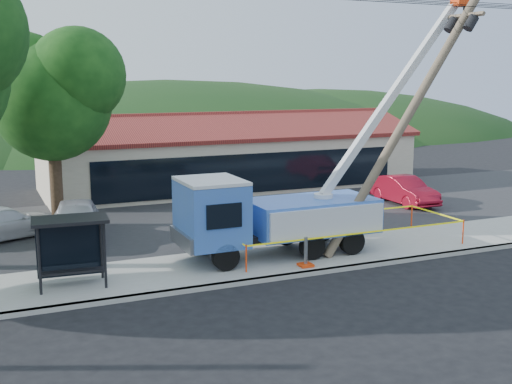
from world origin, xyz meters
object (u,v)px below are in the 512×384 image
at_px(leaning_pole, 410,112).
at_px(car_white, 4,241).
at_px(car_silver, 78,243).
at_px(bus_shelter, 70,235).
at_px(car_red, 403,206).
at_px(utility_truck, 275,211).

xyz_separation_m(leaning_pole, car_white, (-14.42, 7.96, -5.46)).
bearing_deg(leaning_pole, car_silver, 151.02).
bearing_deg(bus_shelter, car_red, 25.55).
distance_m(leaning_pole, car_red, 10.69).
height_order(car_silver, car_red, car_silver).
bearing_deg(car_red, bus_shelter, -158.37).
distance_m(utility_truck, leaning_pole, 6.41).
relative_size(utility_truck, car_silver, 2.44).
distance_m(car_silver, car_white, 3.16).
height_order(leaning_pole, car_silver, leaning_pole).
bearing_deg(car_white, car_silver, -144.30).
bearing_deg(utility_truck, leaning_pole, -11.87).
xyz_separation_m(leaning_pole, car_silver, (-11.65, 6.45, -5.46)).
distance_m(bus_shelter, car_white, 7.83).
relative_size(car_silver, car_red, 1.11).
relative_size(bus_shelter, car_white, 0.52).
height_order(leaning_pole, bus_shelter, leaning_pole).
relative_size(leaning_pole, car_white, 2.09).
distance_m(leaning_pole, bus_shelter, 13.20).
bearing_deg(car_silver, utility_truck, -31.01).
bearing_deg(bus_shelter, car_white, 108.10).
relative_size(utility_truck, bus_shelter, 4.95).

